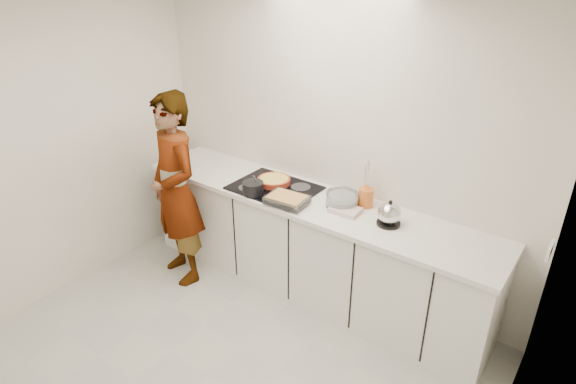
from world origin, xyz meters
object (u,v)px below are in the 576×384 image
Objects in this scene: saucepan at (253,188)px; cook at (176,191)px; utensil_crock at (366,197)px; baking_dish at (287,199)px; tart_dish at (274,180)px; kettle at (389,214)px; hob at (275,188)px; mixing_bowl at (342,200)px.

cook reaches higher than saucepan.
saucepan reaches higher than utensil_crock.
tart_dish is at bearing 143.55° from baking_dish.
saucepan is 1.16m from kettle.
utensil_crock is (0.79, 0.19, 0.07)m from hob.
hob is at bearing 146.62° from baking_dish.
hob is 4.70× the size of utensil_crock.
hob is at bearing -48.53° from tart_dish.
kettle is at bearing 13.80° from baking_dish.
kettle is (0.80, 0.20, 0.04)m from baking_dish.
tart_dish is 0.87m from cook.
saucepan is at bearing -94.82° from tart_dish.
saucepan reaches higher than mixing_bowl.
hob is 2.54× the size of mixing_bowl.
utensil_crock is (0.15, 0.12, 0.02)m from mixing_bowl.
mixing_bowl is 0.44m from kettle.
mixing_bowl is (0.37, 0.24, 0.01)m from baking_dish.
utensil_crock is 0.09× the size of cook.
kettle is (1.07, 0.02, 0.08)m from hob.
tart_dish is at bearing -179.45° from mixing_bowl.
utensil_crock is (-0.28, 0.16, -0.01)m from kettle.
baking_dish is (0.26, -0.17, 0.04)m from hob.
cook reaches higher than mixing_bowl.
hob is 0.64m from mixing_bowl.
saucepan is 0.71m from cook.
cook reaches higher than utensil_crock.
saucepan is (-0.02, -0.26, 0.02)m from tart_dish.
baking_dish is 1.45× the size of kettle.
hob is at bearing 69.03° from saucepan.
kettle reaches higher than hob.
mixing_bowl is 1.85× the size of utensil_crock.
cook is at bearing -161.48° from baking_dish.
hob is 2.10× the size of baking_dish.
tart_dish is 0.26m from saucepan.
kettle is (1.14, 0.22, 0.02)m from saucepan.
kettle is (1.12, -0.04, 0.05)m from tart_dish.
saucepan is 1.48× the size of utensil_crock.
kettle reaches higher than mixing_bowl.
hob is at bearing -173.93° from mixing_bowl.
hob is at bearing 52.28° from cook.
utensil_crock is (0.86, 0.38, 0.01)m from saucepan.
baking_dish is at bearing -145.47° from utensil_crock.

